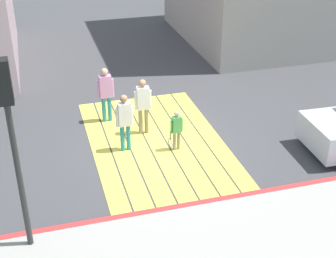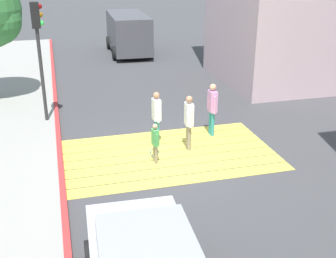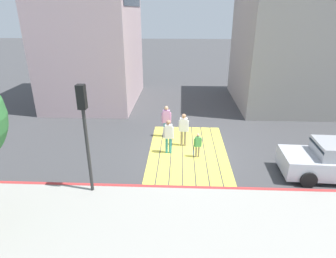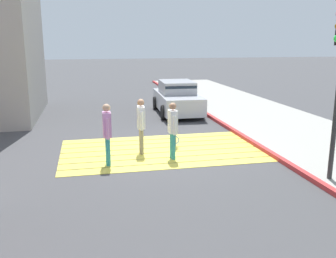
{
  "view_description": "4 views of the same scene",
  "coord_description": "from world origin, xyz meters",
  "views": [
    {
      "loc": [
        -12.1,
        3.14,
        7.19
      ],
      "look_at": [
        -0.57,
        -0.18,
        0.72
      ],
      "focal_mm": 52.38,
      "sensor_mm": 36.0,
      "label": 1
    },
    {
      "loc": [
        -3.14,
        -11.59,
        5.73
      ],
      "look_at": [
        -0.15,
        -0.37,
        1.01
      ],
      "focal_mm": 46.41,
      "sensor_mm": 36.0,
      "label": 2
    },
    {
      "loc": [
        -12.73,
        0.41,
        6.52
      ],
      "look_at": [
        -0.02,
        0.98,
        1.21
      ],
      "focal_mm": 30.67,
      "sensor_mm": 36.0,
      "label": 3
    },
    {
      "loc": [
        2.28,
        11.72,
        3.54
      ],
      "look_at": [
        -0.09,
        0.66,
        0.86
      ],
      "focal_mm": 40.66,
      "sensor_mm": 36.0,
      "label": 4
    }
  ],
  "objects": [
    {
      "name": "pedestrian_adult_side",
      "position": [
        1.77,
        1.15,
        1.04
      ],
      "size": [
        0.23,
        0.52,
        1.79
      ],
      "color": "teal",
      "rests_on": "ground"
    },
    {
      "name": "crosswalk_stripes",
      "position": [
        0.0,
        -0.0,
        0.01
      ],
      "size": [
        6.4,
        3.8,
        0.01
      ],
      "color": "#EAD64C",
      "rests_on": "ground"
    },
    {
      "name": "traffic_light_corner",
      "position": [
        -3.58,
        3.73,
        3.04
      ],
      "size": [
        0.39,
        0.28,
        4.24
      ],
      "color": "#2D2D2D",
      "rests_on": "ground"
    },
    {
      "name": "pedestrian_adult_trailing",
      "position": [
        -0.17,
        0.96,
        1.0
      ],
      "size": [
        0.24,
        0.5,
        1.72
      ],
      "color": "teal",
      "rests_on": "ground"
    },
    {
      "name": "van_down_street",
      "position": [
        1.35,
        14.59,
        1.28
      ],
      "size": [
        2.49,
        5.27,
        2.35
      ],
      "color": "#4C4C51",
      "rests_on": "ground"
    },
    {
      "name": "curb_painted",
      "position": [
        -3.25,
        0.0,
        0.07
      ],
      "size": [
        0.16,
        40.0,
        0.13
      ],
      "primitive_type": "cube",
      "color": "#BC3333",
      "rests_on": "ground"
    },
    {
      "name": "pedestrian_adult_lead",
      "position": [
        0.67,
        0.23,
        1.02
      ],
      "size": [
        0.25,
        0.51,
        1.75
      ],
      "color": "gray",
      "rests_on": "ground"
    },
    {
      "name": "ground_plane",
      "position": [
        0.0,
        0.0,
        0.0
      ],
      "size": [
        120.0,
        120.0,
        0.0
      ],
      "primitive_type": "plane",
      "color": "#424244"
    },
    {
      "name": "pedestrian_child_with_racket",
      "position": [
        -0.55,
        -0.43,
        0.69
      ],
      "size": [
        0.28,
        0.39,
        1.23
      ],
      "color": "gray",
      "rests_on": "ground"
    }
  ]
}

